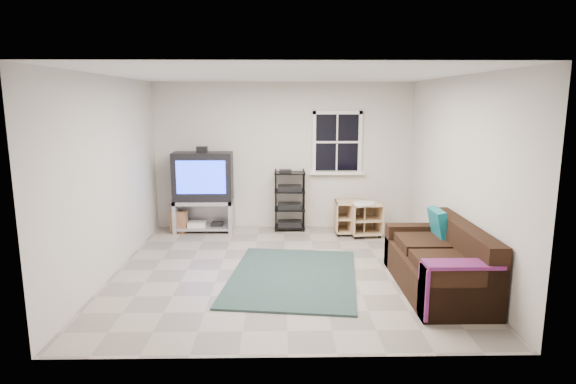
{
  "coord_description": "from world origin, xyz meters",
  "views": [
    {
      "loc": [
        -0.07,
        -6.28,
        2.28
      ],
      "look_at": [
        0.04,
        0.4,
        1.01
      ],
      "focal_mm": 30.0,
      "sensor_mm": 36.0,
      "label": 1
    }
  ],
  "objects_px": {
    "tv_unit": "(203,185)",
    "side_table_left": "(349,216)",
    "sofa": "(440,265)",
    "side_table_right": "(364,216)",
    "av_rack": "(290,204)"
  },
  "relations": [
    {
      "from": "sofa",
      "to": "av_rack",
      "type": "bearing_deg",
      "value": 122.26
    },
    {
      "from": "side_table_right",
      "to": "side_table_left",
      "type": "bearing_deg",
      "value": 151.91
    },
    {
      "from": "side_table_left",
      "to": "side_table_right",
      "type": "bearing_deg",
      "value": -28.09
    },
    {
      "from": "tv_unit",
      "to": "av_rack",
      "type": "xyz_separation_m",
      "value": [
        1.52,
        0.06,
        -0.36
      ]
    },
    {
      "from": "tv_unit",
      "to": "side_table_right",
      "type": "distance_m",
      "value": 2.85
    },
    {
      "from": "side_table_right",
      "to": "sofa",
      "type": "bearing_deg",
      "value": -78.23
    },
    {
      "from": "tv_unit",
      "to": "sofa",
      "type": "distance_m",
      "value": 4.32
    },
    {
      "from": "av_rack",
      "to": "side_table_left",
      "type": "relative_size",
      "value": 1.89
    },
    {
      "from": "tv_unit",
      "to": "side_table_left",
      "type": "relative_size",
      "value": 2.64
    },
    {
      "from": "tv_unit",
      "to": "av_rack",
      "type": "relative_size",
      "value": 1.39
    },
    {
      "from": "av_rack",
      "to": "side_table_right",
      "type": "height_order",
      "value": "av_rack"
    },
    {
      "from": "side_table_right",
      "to": "sofa",
      "type": "xyz_separation_m",
      "value": [
        0.51,
        -2.43,
        -0.02
      ]
    },
    {
      "from": "tv_unit",
      "to": "side_table_right",
      "type": "xyz_separation_m",
      "value": [
        2.79,
        -0.32,
        -0.49
      ]
    },
    {
      "from": "side_table_left",
      "to": "side_table_right",
      "type": "height_order",
      "value": "side_table_right"
    },
    {
      "from": "av_rack",
      "to": "side_table_right",
      "type": "xyz_separation_m",
      "value": [
        1.27,
        -0.39,
        -0.13
      ]
    }
  ]
}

